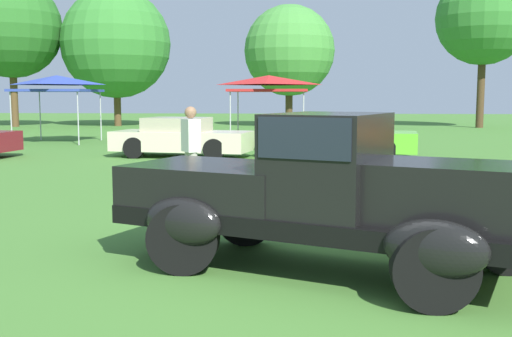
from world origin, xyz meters
The scene contains 11 objects.
ground_plane centered at (0.00, 0.00, 0.00)m, with size 120.00×120.00×0.00m, color #42752D.
feature_pickup_truck centered at (-0.05, 0.07, 0.87)m, with size 4.58×3.02×1.70m.
show_car_cream centered at (-4.01, 12.35, 0.60)m, with size 4.45×2.36×1.22m.
show_car_lime centered at (0.85, 12.61, 0.60)m, with size 4.79×2.32×1.22m.
spectator_between_cars centered at (-2.30, 4.75, 0.91)m, with size 0.41×0.47×1.69m.
canopy_tent_left_field centered at (-10.17, 17.94, 2.42)m, with size 2.95×2.95×2.71m.
canopy_tent_center_field centered at (-1.64, 18.58, 2.42)m, with size 3.12×3.12×2.71m.
treeline_far_left centered at (-17.92, 30.28, 5.97)m, with size 6.05×6.05×9.01m.
treeline_mid_left centered at (-11.91, 31.72, 5.12)m, with size 6.77×6.77×8.51m.
treeline_center centered at (-1.12, 31.78, 4.63)m, with size 5.53×5.53×7.41m.
treeline_mid_right centered at (10.24, 31.23, 6.42)m, with size 5.53×5.53×9.21m.
Camera 1 is at (-0.25, -6.43, 1.88)m, focal length 43.24 mm.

